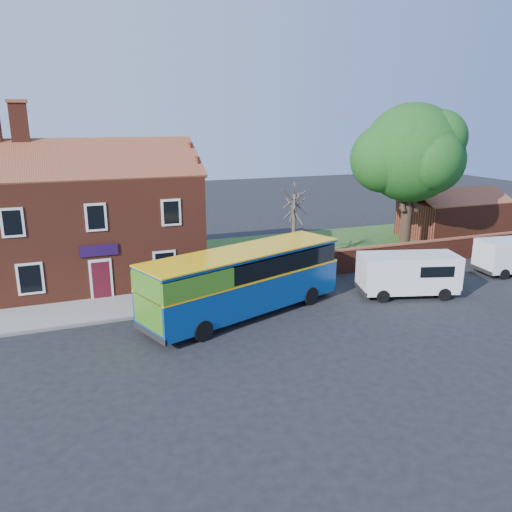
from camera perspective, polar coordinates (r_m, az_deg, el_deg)
name	(u,v)px	position (r m, az deg, el deg)	size (l,w,h in m)	color
ground	(273,333)	(23.46, 1.90, -8.75)	(120.00, 120.00, 0.00)	black
pavement	(106,309)	(27.21, -16.81, -5.82)	(18.00, 3.50, 0.12)	gray
kerb	(109,321)	(25.57, -16.49, -7.14)	(18.00, 0.15, 0.14)	slate
grass_strip	(360,245)	(40.24, 11.81, 1.23)	(26.00, 12.00, 0.04)	#426B28
shop_building	(93,225)	(31.84, -18.18, 3.39)	(12.30, 8.13, 10.50)	maroon
boundary_wall	(409,254)	(35.33, 17.10, 0.26)	(22.00, 0.38, 1.60)	maroon
outbuilding	(453,218)	(45.37, 21.57, 4.11)	(8.20, 5.06, 4.17)	maroon
bus	(239,280)	(24.77, -1.96, -2.74)	(11.24, 6.34, 3.33)	navy
van_near	(408,273)	(29.10, 17.01, -1.84)	(5.77, 3.57, 2.37)	white
large_tree	(410,156)	(38.15, 17.24, 10.86)	(8.85, 7.00, 10.79)	black
bare_tree	(294,226)	(33.44, 4.37, 3.43)	(1.99, 2.37, 5.30)	#4C4238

